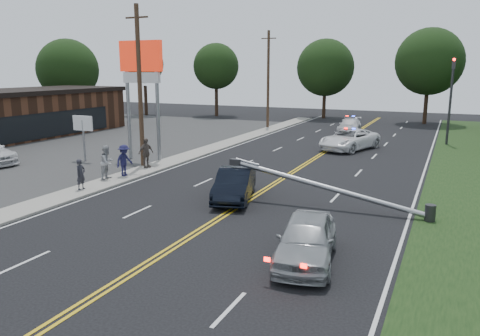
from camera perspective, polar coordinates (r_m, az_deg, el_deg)
The scene contains 22 objects.
ground at distance 16.10m, azimuth -10.28°, elevation -10.81°, with size 120.00×120.00×0.00m, color black.
sidewalk at distance 28.56m, azimuth -12.77°, elevation -0.67°, with size 1.80×70.00×0.12m, color gray.
centerline_yellow at distance 24.52m, azimuth 3.11°, elevation -2.60°, with size 0.36×80.00×0.00m, color gold.
pylon_sign at distance 32.35m, azimuth -11.94°, elevation 11.43°, with size 3.20×0.35×8.00m.
small_sign at distance 33.28m, azimuth -18.60°, elevation 4.75°, with size 1.60×0.14×3.10m.
traffic_signal at distance 42.14m, azimuth 24.33°, elevation 8.28°, with size 0.28×0.41×7.05m.
fallen_streetlight at distance 21.25m, azimuth 11.71°, elevation -2.60°, with size 9.36×0.44×1.91m.
utility_pole_mid at distance 29.99m, azimuth -12.12°, elevation 9.65°, with size 1.60×0.28×10.00m.
utility_pole_far at distance 49.44m, azimuth 3.45°, elevation 10.73°, with size 1.60×0.28×10.00m.
tree_3 at distance 61.96m, azimuth -20.25°, elevation 11.19°, with size 7.37×7.37×9.75m.
tree_4 at distance 64.80m, azimuth -11.58°, elevation 12.29°, with size 5.06×5.06×9.30m.
tree_5 at distance 62.34m, azimuth -2.93°, elevation 12.28°, with size 5.92×5.92×9.44m.
tree_6 at distance 60.45m, azimuth 10.37°, elevation 11.94°, with size 7.06×7.06×9.83m.
tree_7 at distance 57.37m, azimuth 22.08°, elevation 11.92°, with size 7.42×7.42×10.65m.
crashed_sedan at distance 22.45m, azimuth -0.68°, elevation -2.02°, with size 1.57×4.52×1.49m, color black.
waiting_sedan at distance 15.52m, azimuth 8.08°, elevation -8.58°, with size 1.81×4.50×1.53m, color #9DA0A4.
emergency_a at distance 37.38m, azimuth 13.18°, elevation 3.42°, with size 2.66×5.76×1.60m, color white.
emergency_b at distance 47.27m, azimuth 13.23°, elevation 5.05°, with size 1.96×4.83×1.40m, color silver.
bystander_a at distance 25.18m, azimuth -18.85°, elevation -0.75°, with size 0.57×0.38×1.57m, color #25252D.
bystander_b at distance 27.12m, azimuth -15.88°, elevation 0.68°, with size 0.92×0.72×1.90m, color #9E9FA3.
bystander_c at distance 27.67m, azimuth -13.93°, elevation 0.91°, with size 1.17×0.67×1.81m, color #1B1A43.
bystander_d at distance 29.70m, azimuth -11.40°, elevation 1.82°, with size 1.09×0.45×1.86m, color #5B5049.
Camera 1 is at (8.62, -12.10, 6.20)m, focal length 35.00 mm.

